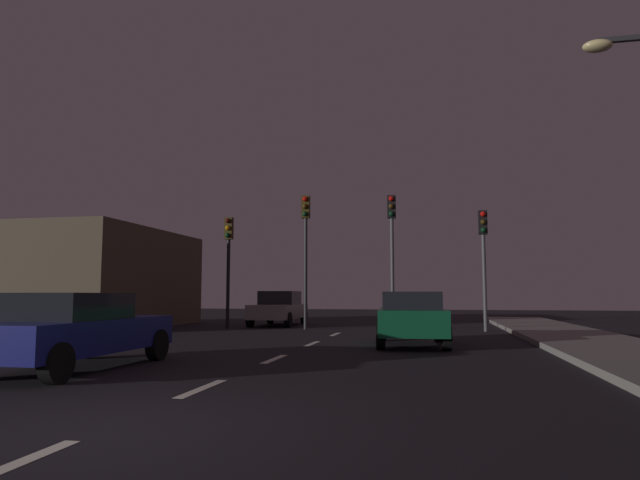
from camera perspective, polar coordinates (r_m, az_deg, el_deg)
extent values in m
plane|color=black|center=(12.73, -3.91, -11.72)|extent=(80.00, 80.00, 0.00)
cube|color=silver|center=(5.39, -29.08, -19.52)|extent=(0.16, 1.60, 0.01)
cube|color=silver|center=(8.60, -11.91, -14.57)|extent=(0.16, 1.60, 0.01)
cube|color=silver|center=(12.16, -4.67, -11.99)|extent=(0.16, 1.60, 0.01)
cube|color=silver|center=(15.83, -0.81, -10.52)|extent=(0.16, 1.60, 0.01)
cube|color=silver|center=(19.55, 1.58, -9.57)|extent=(0.16, 1.60, 0.01)
cylinder|color=black|center=(23.20, -9.34, -3.28)|extent=(0.14, 0.14, 4.53)
cube|color=#382D0C|center=(23.35, -9.26, 1.17)|extent=(0.32, 0.24, 0.90)
sphere|color=#3F0C0C|center=(23.23, -9.39, 1.95)|extent=(0.20, 0.20, 0.20)
sphere|color=orange|center=(23.20, -9.40, 1.22)|extent=(0.20, 0.20, 0.20)
sphere|color=#0C3319|center=(23.16, -9.42, 0.48)|extent=(0.20, 0.20, 0.20)
cylinder|color=#2D2D30|center=(22.28, -1.47, -2.25)|extent=(0.14, 0.14, 5.32)
cube|color=#382D0C|center=(22.52, -1.46, 3.38)|extent=(0.32, 0.24, 0.90)
sphere|color=red|center=(22.42, -1.55, 4.20)|extent=(0.20, 0.20, 0.20)
sphere|color=#3F2D0C|center=(22.37, -1.55, 3.44)|extent=(0.20, 0.20, 0.20)
sphere|color=#0C3319|center=(22.32, -1.55, 2.68)|extent=(0.20, 0.20, 0.20)
cylinder|color=#4C4C51|center=(21.78, 7.37, -2.26)|extent=(0.14, 0.14, 5.22)
cube|color=black|center=(22.01, 7.30, 3.37)|extent=(0.32, 0.24, 0.90)
sphere|color=red|center=(21.90, 7.26, 4.21)|extent=(0.20, 0.20, 0.20)
sphere|color=#3F2D0C|center=(21.85, 7.27, 3.43)|extent=(0.20, 0.20, 0.20)
sphere|color=#0C3319|center=(21.81, 7.28, 2.66)|extent=(0.20, 0.20, 0.20)
cylinder|color=#4C4C51|center=(21.79, 16.39, -3.00)|extent=(0.14, 0.14, 4.52)
cube|color=black|center=(21.94, 16.26, 1.73)|extent=(0.32, 0.24, 0.90)
sphere|color=red|center=(21.82, 16.27, 2.56)|extent=(0.20, 0.20, 0.20)
sphere|color=#3F2D0C|center=(21.78, 16.29, 1.78)|extent=(0.20, 0.20, 0.20)
sphere|color=#0C3319|center=(21.75, 16.32, 1.00)|extent=(0.20, 0.20, 0.20)
cube|color=#0F4C2D|center=(15.54, 9.32, -8.15)|extent=(1.97, 3.97, 0.66)
cube|color=black|center=(15.33, 9.30, -6.09)|extent=(1.63, 1.84, 0.46)
cylinder|color=black|center=(16.94, 6.45, -9.09)|extent=(0.26, 0.65, 0.64)
cylinder|color=black|center=(16.98, 11.93, -8.99)|extent=(0.26, 0.65, 0.64)
cylinder|color=black|center=(14.18, 6.22, -9.78)|extent=(0.26, 0.65, 0.64)
cylinder|color=black|center=(14.23, 12.78, -9.66)|extent=(0.26, 0.65, 0.64)
cube|color=navy|center=(11.40, -23.83, -8.88)|extent=(1.83, 4.32, 0.59)
cube|color=black|center=(11.20, -24.36, -6.17)|extent=(1.60, 1.95, 0.48)
cylinder|color=black|center=(13.22, -22.89, -9.68)|extent=(0.22, 0.64, 0.64)
cylinder|color=black|center=(12.36, -16.26, -10.21)|extent=(0.22, 0.64, 0.64)
cylinder|color=black|center=(9.63, -25.28, -11.28)|extent=(0.22, 0.64, 0.64)
cube|color=gray|center=(25.15, -4.23, -7.25)|extent=(1.82, 4.26, 0.61)
cube|color=black|center=(25.34, -4.10, -5.88)|extent=(1.57, 1.93, 0.59)
cylinder|color=black|center=(23.44, -3.27, -8.13)|extent=(0.23, 0.64, 0.64)
cylinder|color=black|center=(23.88, -7.13, -8.05)|extent=(0.23, 0.64, 0.64)
cylinder|color=black|center=(26.49, -1.63, -7.84)|extent=(0.23, 0.64, 0.64)
cylinder|color=black|center=(26.89, -5.08, -7.79)|extent=(0.23, 0.64, 0.64)
cube|color=#2D2D30|center=(12.97, 29.16, 17.51)|extent=(1.23, 0.10, 0.10)
ellipsoid|color=#F2D88C|center=(12.76, 26.43, 17.28)|extent=(0.56, 0.36, 0.24)
cube|color=brown|center=(25.97, -21.03, -3.67)|extent=(5.15, 8.67, 4.12)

